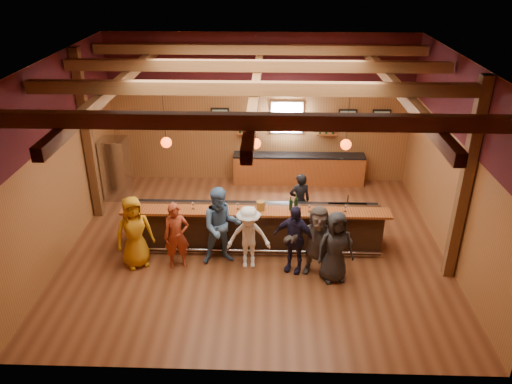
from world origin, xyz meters
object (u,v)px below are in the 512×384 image
back_bar_cabinet (299,169)px  customer_denim (221,226)px  bar_counter (256,225)px  customer_redvest (177,236)px  bartender (300,201)px  bottle_a (291,205)px  customer_brown (318,240)px  customer_orange (134,232)px  customer_navy (294,239)px  stainless_fridge (116,169)px  customer_dark (335,247)px  customer_white (249,237)px  ice_bucket (261,206)px

back_bar_cabinet → customer_denim: size_ratio=2.12×
bar_counter → customer_redvest: customer_redvest is taller
bartender → bottle_a: bartender is taller
customer_brown → back_bar_cabinet: bearing=93.6°
customer_orange → back_bar_cabinet: bearing=20.2°
customer_redvest → customer_navy: (2.63, -0.09, 0.03)m
stainless_fridge → customer_dark: bearing=-33.4°
stainless_fridge → customer_white: size_ratio=1.18×
bar_counter → customer_white: 1.01m
customer_brown → bartender: (-0.30, 2.00, -0.06)m
back_bar_cabinet → customer_white: (-1.33, -4.54, 0.29)m
customer_navy → bartender: 1.96m
back_bar_cabinet → ice_bucket: 4.08m
customer_white → ice_bucket: size_ratio=7.08×
bar_counter → ice_bucket: bearing=-69.8°
back_bar_cabinet → customer_redvest: size_ratio=2.53×
customer_navy → customer_dark: (0.88, -0.32, 0.01)m
customer_orange → customer_denim: 1.96m
customer_orange → customer_navy: customer_orange is taller
customer_denim → ice_bucket: (0.88, 0.51, 0.28)m
customer_denim → customer_navy: 1.67m
stainless_fridge → back_bar_cabinet: bearing=11.9°
customer_orange → customer_denim: size_ratio=0.92×
customer_redvest → customer_brown: customer_brown is taller
stainless_fridge → customer_navy: bearing=-35.4°
customer_brown → bartender: customer_brown is taller
bartender → ice_bucket: size_ratio=7.06×
back_bar_cabinet → customer_brown: bearing=-87.5°
customer_dark → customer_denim: bearing=154.9°
ice_bucket → customer_white: bearing=-110.4°
stainless_fridge → ice_bucket: size_ratio=8.36×
customer_white → bottle_a: customer_white is taller
customer_redvest → customer_navy: bearing=-15.5°
back_bar_cabinet → customer_denim: customer_denim is taller
customer_orange → customer_navy: size_ratio=1.06×
customer_redvest → customer_white: (1.62, 0.04, -0.03)m
customer_navy → ice_bucket: customer_navy is taller
bar_counter → customer_denim: (-0.77, -0.80, 0.42)m
stainless_fridge → customer_orange: size_ratio=1.04×
stainless_fridge → customer_white: stainless_fridge is taller
bar_counter → customer_dark: size_ratio=3.80×
customer_brown → ice_bucket: size_ratio=7.66×
ice_bucket → bar_counter: bearing=110.2°
customer_denim → customer_white: size_ratio=1.24×
customer_redvest → customer_navy: size_ratio=0.97×
customer_redvest → bartender: customer_redvest is taller
back_bar_cabinet → customer_dark: bearing=-83.5°
customer_navy → bartender: customer_navy is taller
bartender → customer_orange: bearing=13.4°
customer_orange → customer_brown: (4.11, -0.14, -0.04)m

